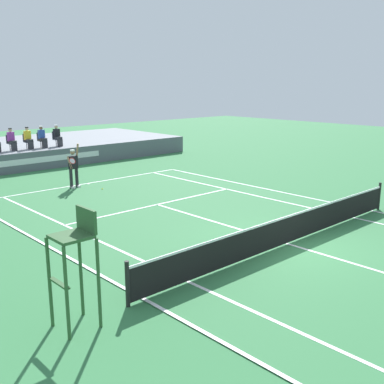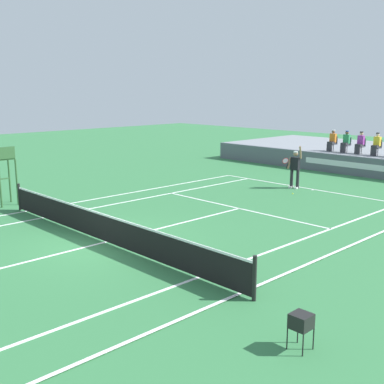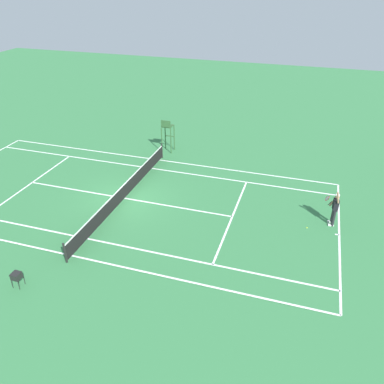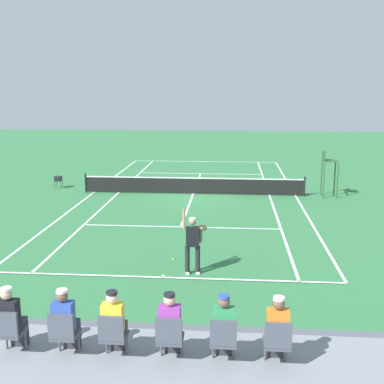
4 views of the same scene
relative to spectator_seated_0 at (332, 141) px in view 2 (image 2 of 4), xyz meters
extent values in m
plane|color=#337542|center=(2.83, -18.16, -1.70)|extent=(80.00, 80.00, 0.00)
cube|color=#337542|center=(2.83, -18.16, -1.69)|extent=(10.98, 23.78, 0.02)
cube|color=white|center=(2.83, -6.27, -1.68)|extent=(10.98, 0.10, 0.01)
cube|color=white|center=(-2.66, -18.16, -1.68)|extent=(0.10, 23.78, 0.01)
cube|color=white|center=(8.32, -18.16, -1.68)|extent=(0.10, 23.78, 0.01)
cube|color=white|center=(-1.28, -18.16, -1.68)|extent=(0.10, 23.78, 0.01)
cube|color=white|center=(6.94, -18.16, -1.68)|extent=(0.10, 23.78, 0.01)
cube|color=white|center=(2.83, -11.76, -1.68)|extent=(8.22, 0.10, 0.01)
cube|color=white|center=(2.83, -18.16, -1.68)|extent=(0.10, 12.80, 0.01)
cube|color=white|center=(2.83, -6.37, -1.68)|extent=(0.10, 0.20, 0.01)
cylinder|color=black|center=(-3.11, -18.16, -1.16)|extent=(0.10, 0.10, 1.07)
cylinder|color=black|center=(8.77, -18.16, -1.16)|extent=(0.10, 0.10, 1.07)
cube|color=black|center=(2.83, -18.16, -1.22)|extent=(11.78, 0.02, 0.84)
cube|color=white|center=(2.83, -18.16, -0.80)|extent=(11.78, 0.03, 0.06)
cube|color=#565B66|center=(2.83, -1.18, -1.16)|extent=(21.47, 0.24, 1.09)
cube|color=silver|center=(2.83, -1.30, -1.10)|extent=(7.51, 0.01, 0.32)
cube|color=#474C56|center=(0.00, 0.02, -0.20)|extent=(0.44, 0.44, 0.06)
cube|color=#474C56|center=(0.00, 0.22, 0.05)|extent=(0.44, 0.06, 0.44)
cylinder|color=#4C4C51|center=(0.18, -0.13, -0.42)|extent=(0.04, 0.04, 0.38)
cylinder|color=#4C4C51|center=(-0.18, -0.13, -0.42)|extent=(0.04, 0.04, 0.38)
cube|color=#2D2D33|center=(0.00, -0.08, -0.12)|extent=(0.34, 0.44, 0.16)
cube|color=#2D2D33|center=(0.00, -0.28, -0.39)|extent=(0.30, 0.14, 0.44)
cube|color=orange|center=(0.00, 0.08, 0.17)|extent=(0.36, 0.22, 0.52)
sphere|color=brown|center=(0.00, 0.08, 0.54)|extent=(0.20, 0.20, 0.20)
cylinder|color=white|center=(0.00, 0.08, 0.63)|extent=(0.19, 0.19, 0.05)
cube|color=#474C56|center=(0.89, 0.02, -0.20)|extent=(0.44, 0.44, 0.06)
cube|color=#474C56|center=(0.89, 0.22, 0.05)|extent=(0.44, 0.06, 0.44)
cylinder|color=#4C4C51|center=(1.06, -0.13, -0.42)|extent=(0.04, 0.04, 0.38)
cylinder|color=#4C4C51|center=(0.71, -0.13, -0.42)|extent=(0.04, 0.04, 0.38)
cube|color=#2D2D33|center=(0.89, -0.08, -0.12)|extent=(0.34, 0.44, 0.16)
cube|color=#2D2D33|center=(0.89, -0.28, -0.39)|extent=(0.30, 0.14, 0.44)
cube|color=#2D8C51|center=(0.89, 0.08, 0.17)|extent=(0.36, 0.22, 0.52)
sphere|color=brown|center=(0.89, 0.08, 0.54)|extent=(0.20, 0.20, 0.20)
cylinder|color=#2D4CA8|center=(0.89, 0.08, 0.63)|extent=(0.19, 0.19, 0.05)
cube|color=#474C56|center=(1.79, 0.02, -0.20)|extent=(0.44, 0.44, 0.06)
cube|color=#474C56|center=(1.79, 0.22, 0.05)|extent=(0.44, 0.06, 0.44)
cylinder|color=#4C4C51|center=(1.96, -0.13, -0.42)|extent=(0.04, 0.04, 0.38)
cylinder|color=#4C4C51|center=(1.61, -0.13, -0.42)|extent=(0.04, 0.04, 0.38)
cube|color=#2D2D33|center=(1.79, -0.08, -0.12)|extent=(0.34, 0.44, 0.16)
cube|color=#2D2D33|center=(1.79, -0.28, -0.39)|extent=(0.30, 0.14, 0.44)
cube|color=purple|center=(1.79, 0.08, 0.17)|extent=(0.36, 0.22, 0.52)
sphere|color=tan|center=(1.79, 0.08, 0.54)|extent=(0.20, 0.20, 0.20)
cylinder|color=black|center=(1.79, 0.08, 0.63)|extent=(0.19, 0.19, 0.05)
cube|color=#474C56|center=(2.76, 0.02, -0.20)|extent=(0.44, 0.44, 0.06)
cube|color=#474C56|center=(2.76, 0.22, 0.05)|extent=(0.44, 0.06, 0.44)
cylinder|color=#4C4C51|center=(2.93, -0.13, -0.42)|extent=(0.04, 0.04, 0.38)
cylinder|color=#4C4C51|center=(2.58, -0.13, -0.42)|extent=(0.04, 0.04, 0.38)
cube|color=#2D2D33|center=(2.76, -0.08, -0.12)|extent=(0.34, 0.44, 0.16)
cube|color=#2D2D33|center=(2.76, -0.28, -0.39)|extent=(0.30, 0.14, 0.44)
cube|color=yellow|center=(2.76, 0.08, 0.17)|extent=(0.36, 0.22, 0.52)
sphere|color=beige|center=(2.76, 0.08, 0.54)|extent=(0.20, 0.20, 0.20)
cylinder|color=black|center=(2.76, 0.08, 0.63)|extent=(0.19, 0.19, 0.05)
cylinder|color=#232328|center=(2.10, -6.62, -1.24)|extent=(0.15, 0.15, 0.92)
cylinder|color=#232328|center=(1.79, -6.66, -1.24)|extent=(0.15, 0.15, 0.92)
cube|color=white|center=(2.11, -6.68, -1.65)|extent=(0.16, 0.29, 0.10)
cube|color=white|center=(1.79, -6.72, -1.65)|extent=(0.16, 0.29, 0.10)
cube|color=black|center=(1.94, -6.64, -0.48)|extent=(0.43, 0.29, 0.60)
sphere|color=#A37556|center=(1.94, -6.64, -0.01)|extent=(0.22, 0.22, 0.22)
cylinder|color=white|center=(1.94, -6.64, 0.08)|extent=(0.21, 0.21, 0.06)
cylinder|color=#A37556|center=(2.21, -6.64, 0.08)|extent=(0.12, 0.22, 0.61)
cylinder|color=#A37556|center=(1.70, -6.78, -0.46)|extent=(0.13, 0.34, 0.56)
cylinder|color=black|center=(1.68, -6.90, -0.59)|extent=(0.06, 0.19, 0.25)
torus|color=red|center=(1.68, -7.08, -0.33)|extent=(0.33, 0.23, 0.26)
cylinder|color=silver|center=(1.68, -7.08, -0.33)|extent=(0.29, 0.20, 0.22)
sphere|color=#D1E533|center=(2.70, -7.85, -1.67)|extent=(0.07, 0.07, 0.07)
cylinder|color=#2D562D|center=(-4.73, -17.81, -0.75)|extent=(0.07, 0.07, 1.90)
cylinder|color=#2D562D|center=(-4.03, -18.51, -0.75)|extent=(0.07, 0.07, 1.90)
cylinder|color=#2D562D|center=(-4.03, -17.81, -0.75)|extent=(0.07, 0.07, 1.90)
cube|color=#2D562D|center=(-4.38, -18.16, 0.23)|extent=(0.70, 0.70, 0.06)
cube|color=#2D562D|center=(-4.03, -18.16, 0.50)|extent=(0.06, 0.70, 0.48)
cube|color=#2D562D|center=(-4.69, -18.16, -0.65)|extent=(0.10, 0.70, 0.04)
cube|color=black|center=(10.71, -19.21, -1.14)|extent=(0.36, 0.36, 0.28)
cylinder|color=black|center=(10.54, -19.38, -1.49)|extent=(0.02, 0.02, 0.42)
cylinder|color=black|center=(10.88, -19.38, -1.49)|extent=(0.02, 0.02, 0.42)
cylinder|color=black|center=(10.54, -19.04, -1.49)|extent=(0.02, 0.02, 0.42)
cylinder|color=black|center=(10.88, -19.04, -1.49)|extent=(0.02, 0.02, 0.42)
ellipsoid|color=#D1E533|center=(10.71, -19.21, -1.06)|extent=(0.30, 0.30, 0.12)
camera|label=1|loc=(-8.47, -26.03, 3.15)|focal=43.36mm
camera|label=2|loc=(15.25, -26.34, 2.98)|focal=45.80mm
camera|label=3|loc=(20.12, -8.55, 9.90)|focal=36.23mm
camera|label=4|loc=(0.81, 7.48, 3.96)|focal=45.38mm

